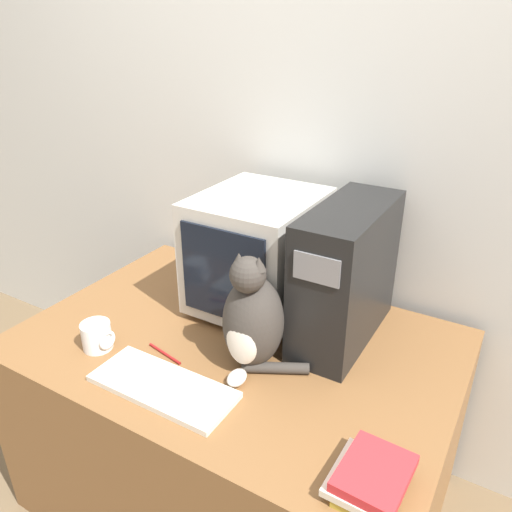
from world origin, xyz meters
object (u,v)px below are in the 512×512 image
object	(u,v)px
cat	(252,320)
pen	(165,354)
book_stack	(371,478)
crt_monitor	(258,252)
computer_tower	(346,274)
mug	(97,336)
keyboard	(163,386)

from	to	relation	value
cat	pen	xyz separation A→B (m)	(-0.26, -0.10, -0.15)
book_stack	crt_monitor	bearing A→B (deg)	138.07
computer_tower	mug	size ratio (longest dim) A/B	4.86
crt_monitor	computer_tower	bearing A→B (deg)	-2.49
computer_tower	cat	size ratio (longest dim) A/B	1.28
computer_tower	pen	world-z (taller)	computer_tower
cat	mug	bearing A→B (deg)	-163.66
pen	keyboard	bearing A→B (deg)	-51.63
cat	book_stack	size ratio (longest dim) A/B	1.99
book_stack	pen	size ratio (longest dim) A/B	1.29
keyboard	mug	size ratio (longest dim) A/B	4.31
crt_monitor	mug	bearing A→B (deg)	-122.21
computer_tower	book_stack	size ratio (longest dim) A/B	2.54
computer_tower	book_stack	xyz separation A→B (m)	(0.28, -0.54, -0.19)
crt_monitor	mug	distance (m)	0.59
keyboard	book_stack	size ratio (longest dim) A/B	2.25
computer_tower	mug	world-z (taller)	computer_tower
cat	crt_monitor	bearing A→B (deg)	112.80
book_stack	cat	bearing A→B (deg)	151.19
crt_monitor	cat	xyz separation A→B (m)	(0.16, -0.30, -0.06)
computer_tower	keyboard	distance (m)	0.65
keyboard	mug	distance (m)	0.31
computer_tower	pen	bearing A→B (deg)	-137.86
book_stack	pen	bearing A→B (deg)	168.30
mug	pen	bearing A→B (deg)	21.03
cat	pen	distance (m)	0.32
crt_monitor	book_stack	world-z (taller)	crt_monitor
computer_tower	mug	bearing A→B (deg)	-143.60
cat	pen	world-z (taller)	cat
cat	keyboard	bearing A→B (deg)	-129.73
book_stack	pen	world-z (taller)	book_stack
mug	book_stack	bearing A→B (deg)	-4.31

